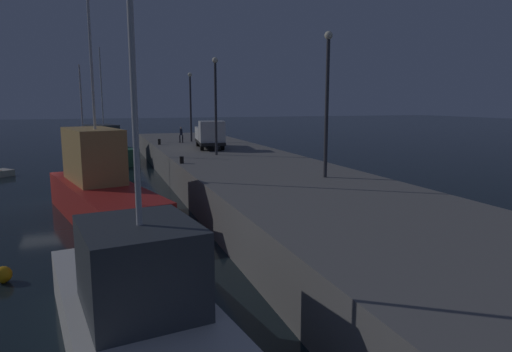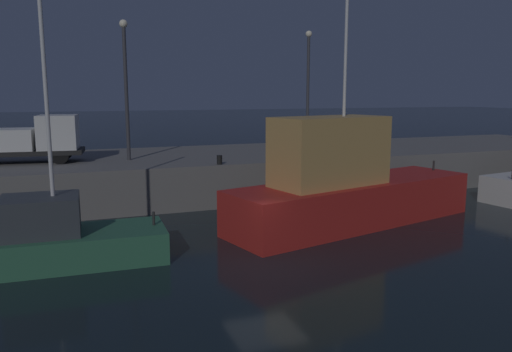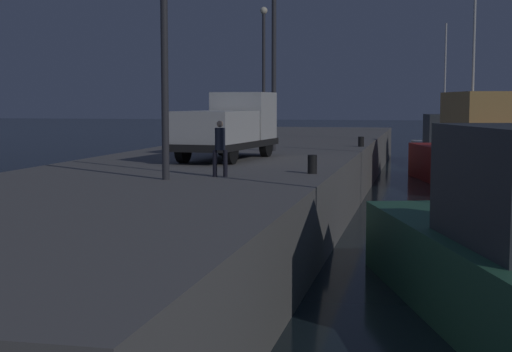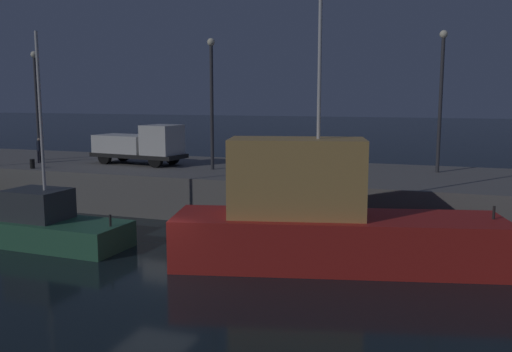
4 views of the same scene
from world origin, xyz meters
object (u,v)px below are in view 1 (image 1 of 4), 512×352
(fishing_trawler_red, at_px, (86,172))
(lamp_post_central, at_px, (327,93))
(bollard_west, at_px, (159,142))
(mooring_buoy_mid, at_px, (3,275))
(lamp_post_east, at_px, (216,98))
(fishing_boat_orange, at_px, (100,188))
(fishing_boat_blue, at_px, (103,149))
(lamp_post_west, at_px, (191,101))
(dockworker, at_px, (181,134))
(fishing_boat_white, at_px, (140,315))
(bollard_central, at_px, (182,160))
(utility_truck, at_px, (210,135))

(fishing_trawler_red, height_order, lamp_post_central, lamp_post_central)
(fishing_trawler_red, xyz_separation_m, bollard_west, (-5.86, 6.64, 1.74))
(mooring_buoy_mid, distance_m, lamp_post_east, 21.70)
(bollard_west, bearing_deg, lamp_post_east, 17.14)
(fishing_boat_orange, distance_m, lamp_post_central, 13.38)
(fishing_boat_orange, xyz_separation_m, bollard_west, (-18.74, 5.60, 0.82))
(mooring_buoy_mid, bearing_deg, lamp_post_east, 144.26)
(fishing_boat_blue, relative_size, lamp_post_east, 1.76)
(lamp_post_west, relative_size, dockworker, 4.47)
(fishing_boat_white, distance_m, fishing_boat_orange, 14.95)
(lamp_post_central, bearing_deg, fishing_boat_orange, -108.10)
(fishing_boat_blue, xyz_separation_m, dockworker, (5.84, 7.65, 1.83))
(lamp_post_west, height_order, lamp_post_central, lamp_post_central)
(fishing_boat_blue, xyz_separation_m, bollard_west, (7.39, 5.24, 1.20))
(fishing_trawler_red, relative_size, lamp_post_west, 1.30)
(mooring_buoy_mid, height_order, bollard_central, bollard_central)
(fishing_boat_orange, relative_size, utility_truck, 2.20)
(utility_truck, relative_size, bollard_west, 11.29)
(dockworker, bearing_deg, fishing_boat_blue, -127.36)
(mooring_buoy_mid, relative_size, bollard_central, 1.25)
(fishing_trawler_red, xyz_separation_m, fishing_boat_blue, (-13.25, 1.41, 0.55))
(fishing_boat_blue, relative_size, fishing_boat_orange, 0.95)
(fishing_boat_orange, xyz_separation_m, lamp_post_east, (-8.55, 8.74, 4.93))
(lamp_post_west, bearing_deg, fishing_trawler_red, -50.62)
(utility_truck, distance_m, dockworker, 6.76)
(mooring_buoy_mid, height_order, utility_truck, utility_truck)
(mooring_buoy_mid, relative_size, dockworker, 0.38)
(lamp_post_west, xyz_separation_m, lamp_post_central, (25.19, 2.49, 0.33))
(fishing_boat_blue, bearing_deg, fishing_trawler_red, -6.07)
(bollard_west, bearing_deg, fishing_boat_blue, -144.67)
(dockworker, height_order, bollard_west, dockworker)
(lamp_post_east, bearing_deg, fishing_trawler_red, -113.88)
(lamp_post_central, bearing_deg, dockworker, -171.17)
(lamp_post_east, height_order, bollard_west, lamp_post_east)
(fishing_boat_white, relative_size, lamp_post_central, 1.41)
(mooring_buoy_mid, bearing_deg, fishing_boat_orange, 157.85)
(dockworker, bearing_deg, fishing_boat_white, -11.49)
(fishing_boat_blue, height_order, mooring_buoy_mid, fishing_boat_blue)
(fishing_boat_blue, height_order, dockworker, fishing_boat_blue)
(mooring_buoy_mid, xyz_separation_m, lamp_post_east, (-16.84, 12.11, 6.39))
(fishing_boat_blue, xyz_separation_m, bollard_central, (21.74, 4.92, 1.16))
(fishing_trawler_red, distance_m, mooring_buoy_mid, 21.30)
(fishing_trawler_red, xyz_separation_m, fishing_boat_orange, (12.88, 1.05, 0.92))
(fishing_trawler_red, xyz_separation_m, lamp_post_east, (4.33, 9.79, 5.86))
(lamp_post_west, relative_size, utility_truck, 1.13)
(lamp_post_west, xyz_separation_m, dockworker, (1.06, -1.25, -3.31))
(mooring_buoy_mid, bearing_deg, lamp_post_west, 156.90)
(dockworker, bearing_deg, bollard_west, -57.41)
(dockworker, bearing_deg, lamp_post_west, 130.27)
(fishing_trawler_red, bearing_deg, mooring_buoy_mid, -6.27)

